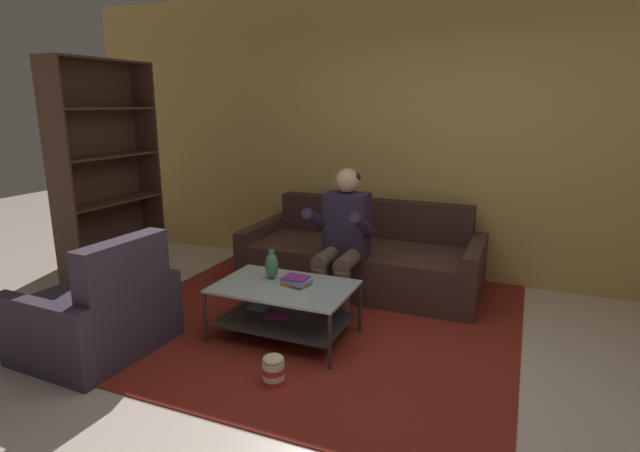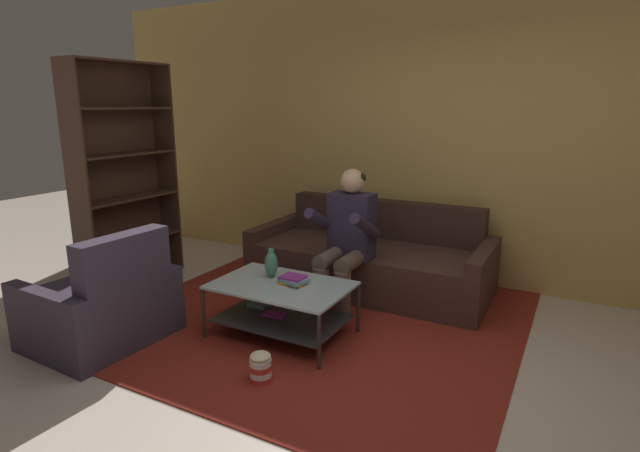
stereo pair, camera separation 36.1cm
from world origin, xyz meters
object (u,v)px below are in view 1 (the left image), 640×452
at_px(person_seated_center, 342,234).
at_px(coffee_table, 284,302).
at_px(bookshelf, 102,193).
at_px(armchair, 99,314).
at_px(couch, 362,259).
at_px(vase, 272,265).
at_px(popcorn_tub, 273,370).
at_px(book_stack, 296,281).

distance_m(person_seated_center, coffee_table, 0.85).
height_order(bookshelf, armchair, bookshelf).
relative_size(couch, coffee_table, 2.20).
relative_size(person_seated_center, vase, 5.26).
bearing_deg(person_seated_center, popcorn_tub, -88.39).
xyz_separation_m(couch, bookshelf, (-2.24, -1.00, 0.67)).
height_order(couch, person_seated_center, person_seated_center).
height_order(couch, armchair, armchair).
bearing_deg(couch, popcorn_tub, -88.86).
bearing_deg(popcorn_tub, couch, 91.14).
bearing_deg(vase, couch, 73.73).
height_order(person_seated_center, popcorn_tub, person_seated_center).
relative_size(person_seated_center, popcorn_tub, 6.04).
xyz_separation_m(couch, coffee_table, (-0.20, -1.30, 0.01)).
bearing_deg(bookshelf, popcorn_tub, -22.02).
relative_size(coffee_table, vase, 4.43).
distance_m(coffee_table, book_stack, 0.20).
distance_m(couch, armchair, 2.40).
bearing_deg(bookshelf, person_seated_center, 11.07).
xyz_separation_m(book_stack, popcorn_tub, (0.16, -0.67, -0.35)).
bearing_deg(couch, armchair, -123.48).
distance_m(couch, person_seated_center, 0.68).
height_order(person_seated_center, vase, person_seated_center).
bearing_deg(couch, person_seated_center, -90.00).
height_order(couch, book_stack, couch).
distance_m(person_seated_center, armchair, 2.00).
relative_size(coffee_table, bookshelf, 0.48).
distance_m(couch, bookshelf, 2.54).
height_order(armchair, popcorn_tub, armchair).
bearing_deg(vase, person_seated_center, 61.18).
xyz_separation_m(person_seated_center, armchair, (-1.33, -1.44, -0.38)).
xyz_separation_m(book_stack, armchair, (-1.21, -0.76, -0.17)).
xyz_separation_m(armchair, popcorn_tub, (1.36, 0.08, -0.18)).
bearing_deg(vase, bookshelf, 174.03).
relative_size(coffee_table, book_stack, 4.52).
distance_m(coffee_table, popcorn_tub, 0.69).
xyz_separation_m(book_stack, bookshelf, (-2.12, 0.25, 0.49)).
bearing_deg(person_seated_center, armchair, -132.60).
distance_m(coffee_table, bookshelf, 2.16).
relative_size(book_stack, armchair, 0.24).
xyz_separation_m(coffee_table, book_stack, (0.08, 0.05, 0.17)).
distance_m(couch, coffee_table, 1.31).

